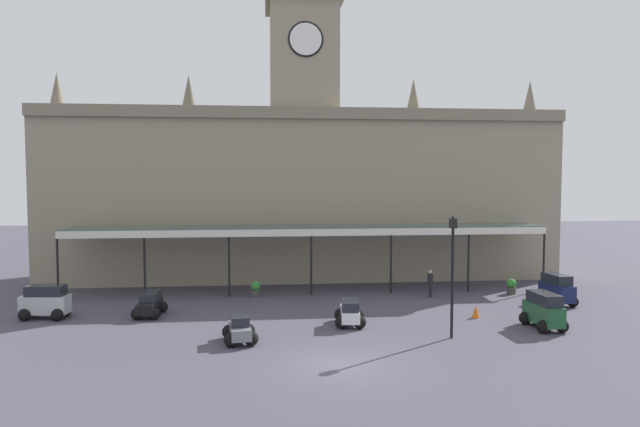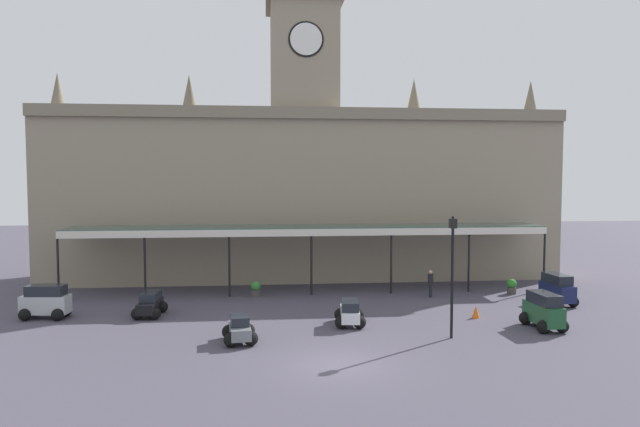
# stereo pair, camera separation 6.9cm
# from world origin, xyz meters

# --- Properties ---
(ground_plane) EXTENTS (140.00, 140.00, 0.00)m
(ground_plane) POSITION_xyz_m (0.00, 0.00, 0.00)
(ground_plane) COLOR #494452
(station_building) EXTENTS (36.86, 6.59, 20.83)m
(station_building) POSITION_xyz_m (-0.00, 20.14, 6.86)
(station_building) COLOR gray
(station_building) RESTS_ON ground
(entrance_canopy) EXTENTS (30.79, 3.26, 4.24)m
(entrance_canopy) POSITION_xyz_m (-0.00, 14.61, 4.08)
(entrance_canopy) COLOR #38564C
(entrance_canopy) RESTS_ON ground
(car_black_estate) EXTENTS (1.65, 2.31, 1.27)m
(car_black_estate) POSITION_xyz_m (-9.03, 8.79, 0.56)
(car_black_estate) COLOR black
(car_black_estate) RESTS_ON ground
(car_green_van) EXTENTS (1.67, 2.44, 1.77)m
(car_green_van) POSITION_xyz_m (10.64, 4.31, 0.81)
(car_green_van) COLOR #1E512D
(car_green_van) RESTS_ON ground
(car_navy_van) EXTENTS (1.70, 2.46, 1.77)m
(car_navy_van) POSITION_xyz_m (14.06, 9.33, 0.81)
(car_navy_van) COLOR #19214C
(car_navy_van) RESTS_ON ground
(car_white_estate) EXTENTS (1.70, 2.33, 1.27)m
(car_white_estate) POSITION_xyz_m (1.32, 5.93, 0.56)
(car_white_estate) COLOR silver
(car_white_estate) RESTS_ON ground
(car_grey_sedan) EXTENTS (1.68, 2.15, 1.19)m
(car_grey_sedan) POSITION_xyz_m (-4.05, 3.47, 0.50)
(car_grey_sedan) COLOR slate
(car_grey_sedan) RESTS_ON ground
(car_silver_van) EXTENTS (2.48, 1.74, 1.77)m
(car_silver_van) POSITION_xyz_m (-14.36, 8.75, 0.81)
(car_silver_van) COLOR #B2B5BA
(car_silver_van) RESTS_ON ground
(pedestrian_crossing_forecourt) EXTENTS (0.34, 0.38, 1.67)m
(pedestrian_crossing_forecourt) POSITION_xyz_m (7.28, 11.97, 0.91)
(pedestrian_crossing_forecourt) COLOR black
(pedestrian_crossing_forecourt) RESTS_ON ground
(victorian_lamppost) EXTENTS (0.30, 0.30, 5.65)m
(victorian_lamppost) POSITION_xyz_m (5.62, 3.16, 3.46)
(victorian_lamppost) COLOR black
(victorian_lamppost) RESTS_ON ground
(traffic_cone) EXTENTS (0.40, 0.40, 0.65)m
(traffic_cone) POSITION_xyz_m (8.14, 6.67, 0.33)
(traffic_cone) COLOR orange
(traffic_cone) RESTS_ON ground
(planter_near_kerb) EXTENTS (0.60, 0.60, 0.96)m
(planter_near_kerb) POSITION_xyz_m (-3.49, 13.21, 0.49)
(planter_near_kerb) COLOR #47423D
(planter_near_kerb) RESTS_ON ground
(planter_by_canopy) EXTENTS (0.60, 0.60, 0.96)m
(planter_by_canopy) POSITION_xyz_m (12.70, 12.40, 0.49)
(planter_by_canopy) COLOR #47423D
(planter_by_canopy) RESTS_ON ground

